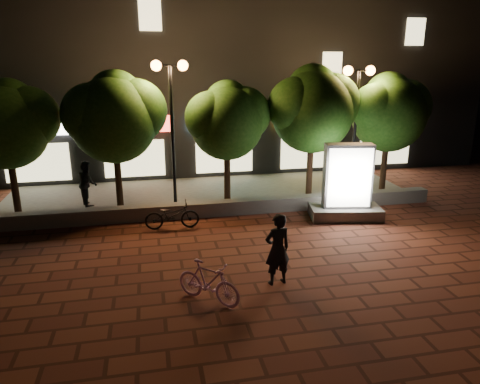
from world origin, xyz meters
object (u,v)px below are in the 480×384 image
object	(u,v)px
tree_far_left	(7,122)
rider	(278,249)
tree_right	(313,106)
ad_kiosk	(347,189)
scooter_pink	(208,282)
pedestrian	(87,183)
street_lamp_left	(171,97)
tree_mid	(228,118)
tree_far_right	(390,110)
street_lamp_right	(357,98)
tree_left	(115,114)
scooter_parked	(172,215)

from	to	relation	value
tree_far_left	rider	size ratio (longest dim) A/B	2.56
tree_right	ad_kiosk	xyz separation A→B (m)	(0.33, -2.64, -2.52)
tree_far_left	scooter_pink	size ratio (longest dim) A/B	2.83
tree_right	pedestrian	size ratio (longest dim) A/B	3.02
street_lamp_left	tree_right	bearing A→B (deg)	2.81
tree_far_left	tree_mid	size ratio (longest dim) A/B	1.03
tree_mid	tree_far_right	size ratio (longest dim) A/B	0.95
tree_far_right	rider	distance (m)	9.66
tree_mid	street_lamp_left	distance (m)	2.22
street_lamp_left	rider	distance (m)	7.44
tree_right	street_lamp_right	world-z (taller)	tree_right
tree_far_right	scooter_pink	size ratio (longest dim) A/B	2.91
pedestrian	tree_far_left	bearing A→B (deg)	79.62
tree_right	ad_kiosk	size ratio (longest dim) A/B	1.95
tree_left	pedestrian	distance (m)	2.83
street_lamp_right	rider	xyz separation A→B (m)	(-4.96, -6.44, -2.99)
scooter_parked	pedestrian	xyz separation A→B (m)	(-2.91, 2.86, 0.46)
street_lamp_left	street_lamp_right	world-z (taller)	street_lamp_left
pedestrian	tree_mid	bearing A→B (deg)	-114.43
tree_far_left	tree_left	world-z (taller)	tree_left
street_lamp_left	street_lamp_right	xyz separation A→B (m)	(7.00, 0.00, -0.13)
tree_far_left	pedestrian	xyz separation A→B (m)	(2.29, 0.39, -2.37)
tree_far_right	tree_mid	bearing A→B (deg)	-180.00
tree_far_right	scooter_parked	distance (m)	9.59
tree_right	tree_left	bearing A→B (deg)	-180.00
street_lamp_right	rider	distance (m)	8.66
tree_left	rider	distance (m)	8.20
scooter_pink	rider	xyz separation A→B (m)	(1.76, 0.52, 0.41)
tree_far_left	pedestrian	bearing A→B (deg)	9.73
tree_mid	street_lamp_right	size ratio (longest dim) A/B	0.90
tree_far_left	pedestrian	distance (m)	3.32
tree_far_left	street_lamp_right	distance (m)	12.47
tree_far_right	street_lamp_right	distance (m)	1.66
tree_mid	tree_right	size ratio (longest dim) A/B	0.89
scooter_parked	pedestrian	bearing A→B (deg)	46.71
street_lamp_left	pedestrian	size ratio (longest dim) A/B	3.09
scooter_pink	street_lamp_right	bearing A→B (deg)	-1.98
tree_right	tree_mid	bearing A→B (deg)	-180.00
rider	street_lamp_left	bearing A→B (deg)	-83.41
ad_kiosk	tree_mid	bearing A→B (deg)	143.99
tree_right	pedestrian	world-z (taller)	tree_right
tree_mid	tree_left	bearing A→B (deg)	180.00
tree_far_left	tree_mid	world-z (taller)	tree_far_left
ad_kiosk	rider	bearing A→B (deg)	-131.93
tree_far_left	street_lamp_right	size ratio (longest dim) A/B	0.93
street_lamp_left	pedestrian	xyz separation A→B (m)	(-3.15, 0.66, -3.11)
tree_mid	scooter_parked	distance (m)	4.35
scooter_parked	scooter_pink	bearing A→B (deg)	-172.39
scooter_parked	ad_kiosk	bearing A→B (deg)	-90.54
ad_kiosk	pedestrian	world-z (taller)	ad_kiosk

